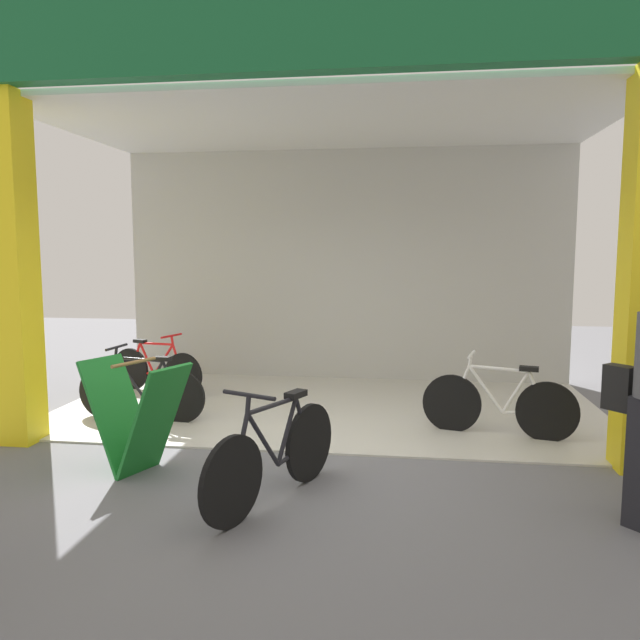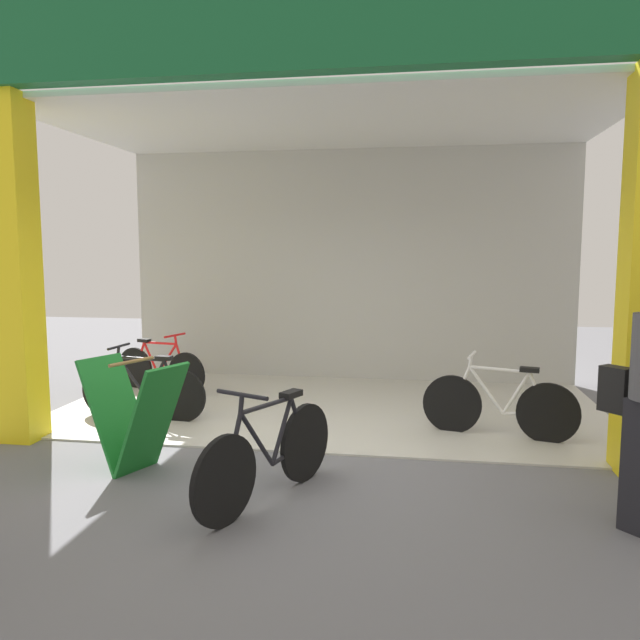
% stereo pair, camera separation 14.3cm
% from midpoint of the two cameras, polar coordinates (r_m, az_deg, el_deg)
% --- Properties ---
extents(ground_plane, '(20.61, 20.61, 0.00)m').
position_cam_midpoint_polar(ground_plane, '(5.77, -0.64, -12.38)').
color(ground_plane, slate).
rests_on(ground_plane, ground).
extents(shop_facade, '(6.50, 3.69, 4.07)m').
position_cam_midpoint_polar(shop_facade, '(7.23, 1.76, 9.08)').
color(shop_facade, beige).
rests_on(shop_facade, ground).
extents(bicycle_inside_0, '(1.38, 0.51, 0.79)m').
position_cam_midpoint_polar(bicycle_inside_0, '(8.33, -14.22, -4.42)').
color(bicycle_inside_0, black).
rests_on(bicycle_inside_0, ground).
extents(bicycle_inside_1, '(1.50, 0.41, 0.83)m').
position_cam_midpoint_polar(bicycle_inside_1, '(7.04, -15.62, -6.35)').
color(bicycle_inside_1, black).
rests_on(bicycle_inside_1, ground).
extents(bicycle_inside_2, '(1.49, 0.47, 0.84)m').
position_cam_midpoint_polar(bicycle_inside_2, '(6.42, 16.99, -7.61)').
color(bicycle_inside_2, black).
rests_on(bicycle_inside_2, ground).
extents(bicycle_parked_0, '(0.68, 1.50, 0.89)m').
position_cam_midpoint_polar(bicycle_parked_0, '(4.67, -3.89, -12.43)').
color(bicycle_parked_0, black).
rests_on(bicycle_parked_0, ground).
extents(sandwich_board_sign, '(0.99, 0.77, 0.97)m').
position_cam_midpoint_polar(sandwich_board_sign, '(5.44, -16.25, -8.58)').
color(sandwich_board_sign, '#197226').
rests_on(sandwich_board_sign, ground).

